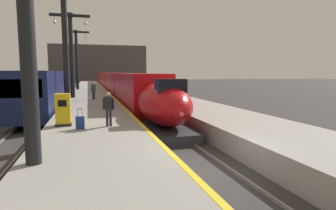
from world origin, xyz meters
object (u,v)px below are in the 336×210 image
Objects in this scene: station_column_far at (71,47)px; passenger_near_edge at (109,106)px; station_column_mid at (65,31)px; regional_train_adjacent at (56,85)px; rolling_suitcase at (80,123)px; station_column_distant at (77,54)px; ticket_machine_yellow at (63,111)px; passenger_mid_platform at (94,89)px; highspeed_train_main at (114,82)px.

passenger_near_edge is (2.52, -17.41, -4.28)m from station_column_far.
station_column_mid is 5.74× the size of passenger_near_edge.
regional_train_adjacent is 37.27× the size of rolling_suitcase.
station_column_distant is at bearing 77.52° from regional_train_adjacent.
station_column_distant is at bearing 90.00° from station_column_mid.
station_column_distant is at bearing 90.64° from ticket_machine_yellow.
station_column_distant is 5.36× the size of passenger_near_edge.
regional_train_adjacent reaches higher than passenger_mid_platform.
regional_train_adjacent is at bearing 98.43° from rolling_suitcase.
passenger_near_edge is at bearing -74.71° from station_column_mid.
station_column_far is (-5.90, -18.31, 4.35)m from highspeed_train_main.
passenger_mid_platform is at bearing 69.61° from station_column_mid.
station_column_distant is (-5.90, -3.39, 4.54)m from highspeed_train_main.
station_column_mid is 23.10m from station_column_distant.
station_column_distant is at bearing 96.79° from passenger_mid_platform.
passenger_near_edge is at bearing -88.30° from passenger_mid_platform.
station_column_mid is 1.11× the size of station_column_far.
ticket_machine_yellow is at bearing -99.02° from highspeed_train_main.
station_column_far is 5.44× the size of ticket_machine_yellow.
passenger_mid_platform is at bearing 86.58° from rolling_suitcase.
ticket_machine_yellow is at bearing 160.37° from passenger_near_edge.
passenger_near_edge is 2.32m from ticket_machine_yellow.
passenger_mid_platform is (-0.44, 14.83, 0.00)m from passenger_near_edge.
station_column_mid is at bearing -90.00° from station_column_distant.
ticket_machine_yellow is (0.35, -31.55, -4.72)m from station_column_distant.
station_column_mid reaches higher than ticket_machine_yellow.
passenger_near_edge is (-3.38, -35.72, 0.07)m from highspeed_train_main.
station_column_distant is 5.66× the size of ticket_machine_yellow.
station_column_mid is at bearing -80.51° from regional_train_adjacent.
station_column_mid is 9.86m from ticket_machine_yellow.
station_column_distant is 9.22× the size of rolling_suitcase.
ticket_machine_yellow is (-5.55, -34.94, -0.18)m from highspeed_train_main.
station_column_mid is 6.07× the size of ticket_machine_yellow.
station_column_far reaches higher than passenger_mid_platform.
passenger_near_edge is (2.52, -32.33, -4.47)m from station_column_distant.
regional_train_adjacent is 22.88m from passenger_near_edge.
highspeed_train_main is at bearing 79.64° from passenger_mid_platform.
station_column_distant reaches higher than passenger_mid_platform.
highspeed_train_main is 8.18m from station_column_distant.
regional_train_adjacent is 22.87× the size of ticket_machine_yellow.
regional_train_adjacent is 6.87m from station_column_far.
station_column_distant is at bearing 94.46° from passenger_near_edge.
station_column_far is 18.51m from rolling_suitcase.
regional_train_adjacent is at bearing 99.49° from station_column_mid.
highspeed_train_main is 2.06× the size of regional_train_adjacent.
highspeed_train_main is 35.88m from passenger_near_edge.
regional_train_adjacent reaches higher than ticket_machine_yellow.
ticket_machine_yellow is (-0.82, 1.15, 0.44)m from rolling_suitcase.
highspeed_train_main is 19.72m from station_column_far.
passenger_near_edge is (2.52, -9.23, -4.81)m from station_column_mid.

